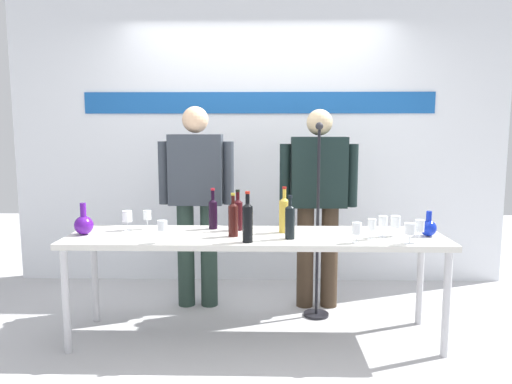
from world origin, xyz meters
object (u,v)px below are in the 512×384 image
Objects in this scene: wine_bottle_4 at (213,212)px; wine_glass_right_0 at (357,229)px; decanter_blue_right at (428,227)px; wine_bottle_2 at (284,213)px; wine_bottle_3 at (238,213)px; decanter_blue_left at (84,224)px; display_table at (256,243)px; wine_glass_right_4 at (372,225)px; presenter_left at (196,193)px; wine_bottle_1 at (290,220)px; wine_glass_right_3 at (383,222)px; wine_glass_right_5 at (395,222)px; presenter_right at (318,195)px; wine_bottle_5 at (248,221)px; wine_glass_left_0 at (162,226)px; wine_glass_right_2 at (410,229)px; microphone_stand at (317,253)px; wine_glass_left_1 at (127,216)px; wine_bottle_0 at (233,218)px; wine_glass_left_2 at (147,216)px; wine_glass_right_1 at (420,226)px.

wine_bottle_4 reaches higher than wine_glass_right_0.
decanter_blue_right is 1.53m from wine_bottle_4.
wine_glass_right_0 is (0.46, -0.31, -0.04)m from wine_bottle_2.
decanter_blue_left is at bearing -170.95° from wine_bottle_3.
wine_bottle_4 is at bearing 148.78° from display_table.
wine_bottle_3 is 0.95m from wine_glass_right_4.
presenter_left is 1.05m from wine_bottle_1.
wine_glass_right_3 is (1.00, -0.20, -0.02)m from wine_bottle_3.
wine_glass_right_4 is (0.12, 0.10, 0.00)m from wine_glass_right_0.
wine_glass_right_5 is at bearing 33.74° from wine_glass_right_0.
presenter_right is 4.92× the size of wine_bottle_5.
wine_glass_left_0 is at bearing -157.21° from wine_bottle_2.
wine_bottle_3 is 0.88m from wine_glass_right_0.
wine_bottle_3 reaches higher than wine_glass_left_0.
wine_glass_left_0 is 1.08× the size of wine_glass_right_2.
microphone_stand reaches higher than wine_glass_right_4.
wine_glass_right_4 is (0.54, -0.01, -0.03)m from wine_bottle_1.
wine_glass_left_1 is (-0.43, -0.50, -0.11)m from presenter_left.
wine_glass_right_2 is at bearing -9.94° from wine_bottle_0.
wine_bottle_4 is (-0.32, 0.19, 0.18)m from display_table.
wine_glass_right_3 is at bearing -49.79° from microphone_stand.
wine_bottle_0 reaches higher than wine_glass_left_2.
wine_glass_right_2 is at bearing -6.10° from decanter_blue_left.
wine_glass_left_2 is at bearing -123.41° from presenter_left.
wine_bottle_1 is at bearing -45.37° from presenter_left.
wine_bottle_2 is at bearing 22.19° from display_table.
wine_bottle_4 is (-0.55, 0.31, -0.00)m from wine_bottle_1.
presenter_left reaches higher than wine_glass_right_4.
presenter_left is at bearing 167.49° from microphone_stand.
presenter_right is 1.38m from wine_glass_left_2.
presenter_right is at bearing 46.05° from wine_bottle_0.
decanter_blue_left is at bearing 173.90° from wine_glass_right_2.
microphone_stand is (-0.59, 0.62, -0.34)m from wine_glass_right_1.
wine_bottle_4 is 1.07m from wine_glass_right_0.
wine_bottle_0 is (0.35, -0.68, -0.08)m from presenter_left.
wine_glass_left_0 is 0.47m from wine_glass_left_2.
wine_glass_right_0 is at bearing -140.47° from wine_glass_right_3.
wine_bottle_5 is at bearing -173.65° from wine_glass_right_4.
wine_bottle_2 is 2.22× the size of wine_glass_left_0.
wine_bottle_0 is at bearing 170.06° from wine_glass_right_2.
presenter_right reaches higher than wine_glass_right_1.
wine_glass_right_4 is (0.93, -0.08, -0.03)m from wine_bottle_0.
wine_bottle_1 is 0.69m from microphone_stand.
decanter_blue_right is 0.58× the size of wine_bottle_0.
wine_glass_left_1 is at bearing -160.76° from presenter_right.
decanter_blue_right is at bearing -0.97° from display_table.
wine_bottle_3 is 2.04× the size of wine_glass_left_1.
wine_glass_right_3 is at bearing -162.81° from wine_glass_right_5.
presenter_left is 0.89m from wine_bottle_2.
decanter_blue_left reaches higher than wine_glass_right_4.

